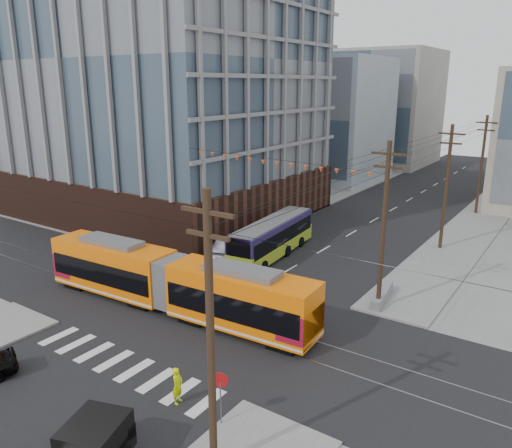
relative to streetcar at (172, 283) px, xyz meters
The scene contains 14 objects.
ground 4.64m from the streetcar, 53.84° to the right, with size 160.00×160.00×0.00m, color slate.
office_building 30.29m from the streetcar, 134.88° to the left, with size 30.00×25.00×28.60m, color #381E16.
bg_bldg_nw_near 51.21m from the streetcar, 106.63° to the left, with size 18.00×16.00×18.00m, color #8C99A5.
bg_bldg_nw_far 70.02m from the streetcar, 99.53° to the left, with size 16.00×18.00×20.00m, color gray.
utility_pole_near 14.90m from the streetcar, 40.56° to the right, with size 0.30×0.30×11.00m, color black.
utility_pole_far 53.85m from the streetcar, 78.20° to the left, with size 0.30×0.30×11.00m, color black.
streetcar is the anchor object (origin of this frame).
city_bus 12.69m from the streetcar, 92.03° to the left, with size 2.46×11.36×3.22m, color #241B4C, non-canonical shape.
parked_car_silver 11.12m from the streetcar, 108.33° to the left, with size 1.65×4.72×1.55m, color #9498A5.
parked_car_white 14.56m from the streetcar, 102.48° to the left, with size 2.06×5.06×1.47m, color silver.
parked_car_grey 19.85m from the streetcar, 99.10° to the left, with size 2.09×4.54×1.26m, color #505459.
pedestrian 10.02m from the streetcar, 45.45° to the right, with size 0.65×0.43×1.80m, color #D0EC01.
stop_sign 12.09m from the streetcar, 36.98° to the right, with size 0.74×0.74×2.44m, color #A50E10, non-canonical shape.
jersey_barrier 14.04m from the streetcar, 39.39° to the left, with size 0.91×4.05×0.81m, color gray.
Camera 1 is at (18.78, -18.20, 14.28)m, focal length 35.00 mm.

